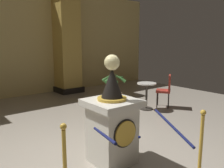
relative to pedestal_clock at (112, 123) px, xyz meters
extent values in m
plane|color=#9E9384|center=(-0.21, 0.23, -0.66)|extent=(12.87, 12.87, 0.00)
cube|color=beige|center=(0.00, 0.00, -0.19)|extent=(0.61, 0.61, 0.92)
cube|color=beige|center=(0.00, 0.00, 0.32)|extent=(0.76, 0.76, 0.10)
cylinder|color=gold|center=(0.00, -0.31, -0.08)|extent=(0.39, 0.03, 0.39)
cylinder|color=black|center=(0.00, -0.30, -0.08)|extent=(0.43, 0.01, 0.43)
cylinder|color=gold|center=(0.00, 0.00, 0.39)|extent=(0.45, 0.45, 0.04)
cone|color=black|center=(0.00, 0.00, 0.64)|extent=(0.33, 0.33, 0.46)
cylinder|color=gold|center=(0.00, 0.00, 0.86)|extent=(0.03, 0.03, 0.06)
sphere|color=beige|center=(0.00, 0.00, 0.95)|extent=(0.24, 0.24, 0.24)
cylinder|color=gold|center=(-1.04, -0.39, -0.20)|extent=(0.05, 0.05, 0.91)
sphere|color=gold|center=(-1.04, -0.39, 0.29)|extent=(0.08, 0.08, 0.08)
cylinder|color=gold|center=(0.74, -1.10, -0.21)|extent=(0.05, 0.05, 0.90)
sphere|color=gold|center=(0.74, -1.10, 0.28)|extent=(0.08, 0.08, 0.08)
cylinder|color=#141947|center=(-0.60, -0.57, 0.13)|extent=(0.39, 0.91, 0.22)
cylinder|color=#141947|center=(0.29, -0.92, 0.13)|extent=(0.39, 0.91, 0.22)
sphere|color=#141947|center=(-0.15, -0.75, 0.04)|extent=(0.04, 0.04, 0.04)
cube|color=black|center=(2.07, 5.24, -0.56)|extent=(0.90, 0.90, 0.20)
cube|color=gold|center=(2.07, 5.24, 1.15)|extent=(0.78, 0.78, 3.62)
cylinder|color=#4C3828|center=(2.14, 2.58, -0.46)|extent=(0.52, 0.52, 0.40)
cylinder|color=brown|center=(2.14, 2.58, -0.11)|extent=(0.08, 0.08, 0.31)
cone|color=#387533|center=(2.33, 2.60, 0.20)|extent=(0.41, 0.15, 0.21)
cone|color=#387533|center=(2.22, 2.76, 0.20)|extent=(0.22, 0.39, 0.28)
cone|color=#387533|center=(2.05, 2.75, 0.20)|extent=(0.24, 0.36, 0.33)
cone|color=#387533|center=(1.95, 2.55, 0.20)|extent=(0.40, 0.18, 0.28)
cone|color=#387533|center=(2.04, 2.42, 0.20)|extent=(0.25, 0.38, 0.30)
cone|color=#387533|center=(2.26, 2.44, 0.20)|extent=(0.29, 0.35, 0.33)
cylinder|color=#332D28|center=(2.64, 1.73, -0.64)|extent=(0.38, 0.38, 0.03)
cylinder|color=#332D28|center=(2.64, 1.73, -0.28)|extent=(0.06, 0.06, 0.74)
cylinder|color=silver|center=(2.64, 1.73, 0.09)|extent=(0.54, 0.54, 0.03)
cylinder|color=black|center=(3.23, 1.80, -0.43)|extent=(0.03, 0.03, 0.45)
cylinder|color=black|center=(2.97, 1.61, -0.43)|extent=(0.03, 0.03, 0.45)
cylinder|color=black|center=(3.41, 1.54, -0.43)|extent=(0.03, 0.03, 0.45)
cylinder|color=black|center=(3.15, 1.35, -0.43)|extent=(0.03, 0.03, 0.45)
cube|color=maroon|center=(3.19, 1.58, -0.18)|extent=(0.56, 0.56, 0.06)
cube|color=maroon|center=(3.29, 1.44, 0.08)|extent=(0.35, 0.27, 0.45)
camera|label=1|loc=(-2.23, -2.76, 1.26)|focal=38.03mm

